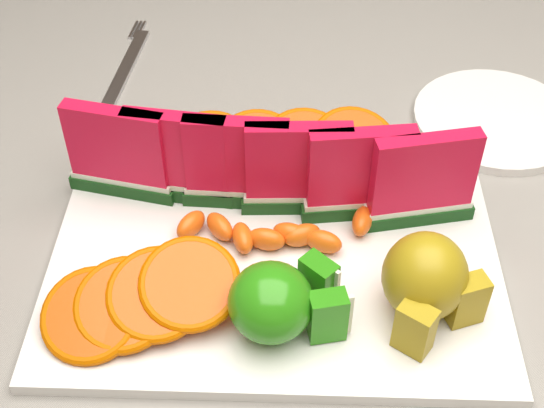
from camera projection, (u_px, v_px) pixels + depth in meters
table at (356, 315)px, 0.77m from camera, size 1.40×0.90×0.75m
tablecloth at (360, 275)px, 0.73m from camera, size 1.53×1.03×0.20m
platter at (275, 253)px, 0.69m from camera, size 0.40×0.30×0.01m
apple_cluster at (280, 302)px, 0.60m from camera, size 0.11×0.09×0.06m
pear_cluster at (427, 281)px, 0.61m from camera, size 0.09×0.10×0.08m
side_plate at (496, 119)px, 0.83m from camera, size 0.22×0.22×0.01m
fork at (127, 65)px, 0.91m from camera, size 0.03×0.20×0.00m
watermelon_row at (267, 168)px, 0.69m from camera, size 0.39×0.07×0.10m
orange_fan_front at (141, 299)px, 0.61m from camera, size 0.18×0.12×0.05m
orange_fan_back at (258, 145)px, 0.76m from camera, size 0.29×0.11×0.05m
tangerine_segments at (275, 232)px, 0.68m from camera, size 0.19×0.06×0.02m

